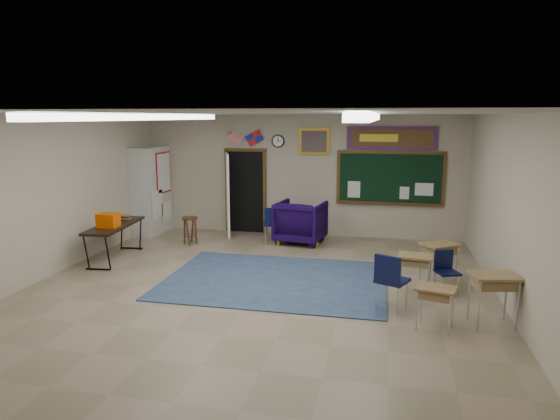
% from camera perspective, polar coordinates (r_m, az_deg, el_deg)
% --- Properties ---
extents(floor, '(9.00, 9.00, 0.00)m').
position_cam_1_polar(floor, '(8.52, -2.99, -9.63)').
color(floor, gray).
rests_on(floor, ground).
extents(back_wall, '(8.00, 0.04, 3.00)m').
position_cam_1_polar(back_wall, '(12.48, 2.29, 3.96)').
color(back_wall, '#AB9F8A').
rests_on(back_wall, floor).
extents(front_wall, '(8.00, 0.04, 3.00)m').
position_cam_1_polar(front_wall, '(4.10, -19.94, -10.72)').
color(front_wall, '#AB9F8A').
rests_on(front_wall, floor).
extents(left_wall, '(0.04, 9.00, 3.00)m').
position_cam_1_polar(left_wall, '(9.93, -25.98, 1.17)').
color(left_wall, '#AB9F8A').
rests_on(left_wall, floor).
extents(right_wall, '(0.04, 9.00, 3.00)m').
position_cam_1_polar(right_wall, '(8.08, 25.47, -0.74)').
color(right_wall, '#AB9F8A').
rests_on(right_wall, floor).
extents(ceiling, '(8.00, 9.00, 0.04)m').
position_cam_1_polar(ceiling, '(7.99, -3.20, 10.99)').
color(ceiling, beige).
rests_on(ceiling, back_wall).
extents(area_rug, '(4.00, 3.00, 0.02)m').
position_cam_1_polar(area_rug, '(9.20, -0.48, -7.99)').
color(area_rug, '#38526B').
rests_on(area_rug, floor).
extents(fluorescent_strips, '(3.86, 6.00, 0.10)m').
position_cam_1_polar(fluorescent_strips, '(7.99, -3.20, 10.56)').
color(fluorescent_strips, white).
rests_on(fluorescent_strips, ceiling).
extents(doorway, '(1.10, 0.89, 2.16)m').
position_cam_1_polar(doorway, '(12.73, -4.52, 2.06)').
color(doorway, black).
rests_on(doorway, back_wall).
extents(chalkboard, '(2.55, 0.14, 1.30)m').
position_cam_1_polar(chalkboard, '(12.27, 12.46, 3.43)').
color(chalkboard, '#4F3716').
rests_on(chalkboard, back_wall).
extents(bulletin_board, '(2.10, 0.05, 0.55)m').
position_cam_1_polar(bulletin_board, '(12.19, 12.64, 8.03)').
color(bulletin_board, '#9D120D').
rests_on(bulletin_board, back_wall).
extents(framed_art_print, '(0.75, 0.05, 0.65)m').
position_cam_1_polar(framed_art_print, '(12.32, 3.91, 7.82)').
color(framed_art_print, '#A67F20').
rests_on(framed_art_print, back_wall).
extents(wall_clock, '(0.32, 0.05, 0.32)m').
position_cam_1_polar(wall_clock, '(12.48, -0.22, 7.88)').
color(wall_clock, black).
rests_on(wall_clock, back_wall).
extents(wall_flags, '(1.16, 0.06, 0.70)m').
position_cam_1_polar(wall_flags, '(12.65, -4.05, 8.48)').
color(wall_flags, red).
rests_on(wall_flags, back_wall).
extents(storage_cabinet, '(0.59, 1.25, 2.20)m').
position_cam_1_polar(storage_cabinet, '(13.07, -14.50, 2.15)').
color(storage_cabinet, beige).
rests_on(storage_cabinet, floor).
extents(wingback_armchair, '(1.22, 1.24, 0.99)m').
position_cam_1_polar(wingback_armchair, '(11.79, 2.37, -1.38)').
color(wingback_armchair, black).
rests_on(wingback_armchair, floor).
extents(student_chair_reading, '(0.55, 0.55, 0.88)m').
position_cam_1_polar(student_chair_reading, '(11.74, -0.86, -1.71)').
color(student_chair_reading, '#080E33').
rests_on(student_chair_reading, floor).
extents(student_chair_desk_a, '(0.61, 0.61, 0.91)m').
position_cam_1_polar(student_chair_desk_a, '(7.90, 12.70, -8.02)').
color(student_chair_desk_a, '#080E33').
rests_on(student_chair_desk_a, floor).
extents(student_chair_desk_b, '(0.47, 0.47, 0.73)m').
position_cam_1_polar(student_chair_desk_b, '(8.85, 18.57, -6.90)').
color(student_chair_desk_b, '#080E33').
rests_on(student_chair_desk_b, floor).
extents(student_desk_front_left, '(0.63, 0.51, 0.69)m').
position_cam_1_polar(student_desk_front_left, '(8.69, 15.11, -6.92)').
color(student_desk_front_left, olive).
rests_on(student_desk_front_left, floor).
extents(student_desk_front_right, '(0.76, 0.73, 0.73)m').
position_cam_1_polar(student_desk_front_right, '(9.41, 17.70, -5.54)').
color(student_desk_front_right, olive).
rests_on(student_desk_front_right, floor).
extents(student_desk_back_left, '(0.61, 0.51, 0.63)m').
position_cam_1_polar(student_desk_back_left, '(7.39, 17.32, -10.44)').
color(student_desk_back_left, olive).
rests_on(student_desk_back_left, floor).
extents(student_desk_back_right, '(0.73, 0.60, 0.77)m').
position_cam_1_polar(student_desk_back_right, '(7.78, 23.18, -9.14)').
color(student_desk_back_right, olive).
rests_on(student_desk_back_right, floor).
extents(folding_table, '(0.76, 1.84, 1.02)m').
position_cam_1_polar(folding_table, '(10.99, -18.34, -3.29)').
color(folding_table, black).
rests_on(folding_table, floor).
extents(wooden_stool, '(0.36, 0.36, 0.64)m').
position_cam_1_polar(wooden_stool, '(11.85, -10.23, -2.29)').
color(wooden_stool, '#472615').
rests_on(wooden_stool, floor).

